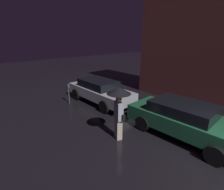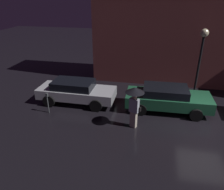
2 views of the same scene
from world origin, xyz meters
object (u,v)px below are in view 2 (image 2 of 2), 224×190
object	(u,v)px
street_lamp_near	(202,47)
pedestrian_with_umbrella	(135,98)
parked_car_green	(167,98)
parked_car_silver	(76,91)
parking_meter	(47,101)

from	to	relation	value
street_lamp_near	pedestrian_with_umbrella	bearing A→B (deg)	-127.67
parked_car_green	pedestrian_with_umbrella	distance (m)	2.80
pedestrian_with_umbrella	street_lamp_near	world-z (taller)	street_lamp_near
parked_car_green	street_lamp_near	world-z (taller)	street_lamp_near
parked_car_silver	street_lamp_near	world-z (taller)	street_lamp_near
parked_car_green	pedestrian_with_umbrella	size ratio (longest dim) A/B	2.20
parked_car_silver	parking_meter	world-z (taller)	parked_car_silver
parking_meter	parked_car_silver	bearing A→B (deg)	54.50
street_lamp_near	parked_car_green	bearing A→B (deg)	-127.54
parked_car_silver	street_lamp_near	size ratio (longest dim) A/B	1.09
pedestrian_with_umbrella	parking_meter	xyz separation A→B (m)	(-4.77, 0.45, -0.83)
pedestrian_with_umbrella	parking_meter	distance (m)	4.87
parked_car_green	parking_meter	bearing A→B (deg)	-167.21
street_lamp_near	parking_meter	bearing A→B (deg)	-154.04
parked_car_green	street_lamp_near	size ratio (longest dim) A/B	1.11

